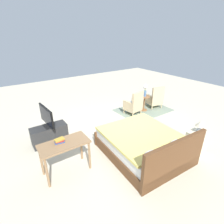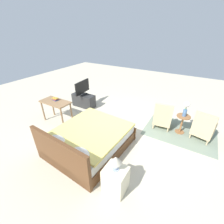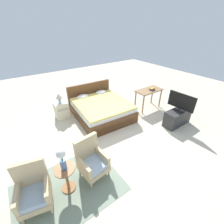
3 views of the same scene
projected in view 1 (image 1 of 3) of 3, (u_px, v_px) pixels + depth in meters
ground_plane at (122, 132)px, 5.54m from camera, size 16.00×16.00×0.00m
floor_rug at (143, 110)px, 7.12m from camera, size 2.10×1.50×0.01m
bed at (144, 145)px, 4.40m from camera, size 1.86×2.14×0.96m
armchair_by_window_left at (155, 99)px, 7.22m from camera, size 0.65×0.65×0.92m
armchair_by_window_right at (134, 105)px, 6.61m from camera, size 0.60×0.60×0.92m
side_table at (144, 102)px, 6.96m from camera, size 0.40×0.40×0.60m
flower_vase at (145, 89)px, 6.74m from camera, size 0.17×0.17×0.48m
nightstand at (196, 142)px, 4.52m from camera, size 0.44×0.41×0.59m
table_lamp at (200, 125)px, 4.31m from camera, size 0.22×0.22×0.33m
tv_stand at (50, 135)px, 4.92m from camera, size 0.96×0.40×0.53m
tv_flatscreen at (46, 117)px, 4.68m from camera, size 0.22×0.85×0.57m
vanity_desk at (65, 148)px, 3.72m from camera, size 1.04×0.52×0.77m
book_stack at (59, 141)px, 3.68m from camera, size 0.22×0.16×0.09m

